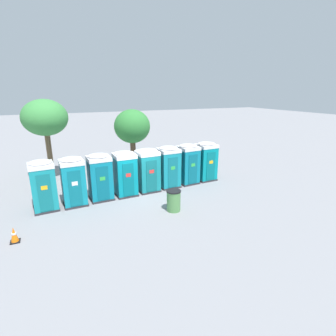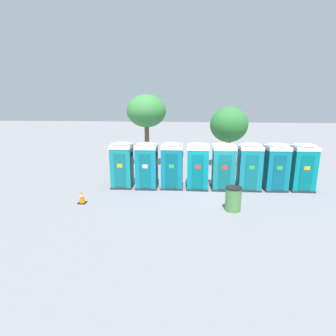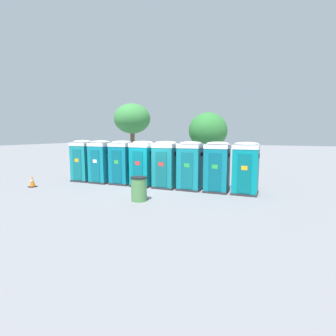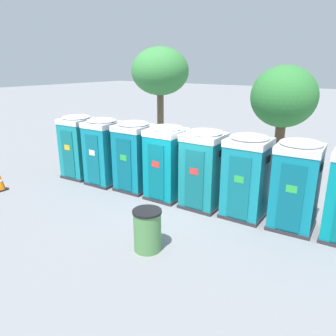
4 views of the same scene
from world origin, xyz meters
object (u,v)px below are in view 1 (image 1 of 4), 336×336
Objects in this scene: portapotty_1 at (73,181)px; portapotty_5 at (169,167)px; portapotty_0 at (43,185)px; traffic_cone at (14,235)px; portapotty_3 at (125,173)px; portapotty_4 at (148,170)px; portapotty_7 at (206,161)px; portapotty_2 at (100,177)px; street_tree_0 at (132,127)px; trash_can at (174,200)px; street_tree_1 at (45,118)px; portapotty_6 at (188,164)px.

portapotty_5 is (5.56, 0.42, -0.00)m from portapotty_1.
portapotty_0 is 3.97× the size of traffic_cone.
portapotty_3 is at bearing 4.18° from portapotty_1.
portapotty_7 is at bearing 4.43° from portapotty_4.
portapotty_3 is at bearing -176.19° from portapotty_4.
portapotty_2 is 0.58× the size of street_tree_0.
portapotty_7 is at bearing 4.06° from portapotty_5.
traffic_cone is (-1.15, -2.73, -0.97)m from portapotty_0.
portapotty_1 is at bearing -175.66° from portapotty_5.
portapotty_2 and portapotty_3 have the same top height.
portapotty_0 and portapotty_1 have the same top height.
portapotty_3 and portapotty_4 have the same top height.
portapotty_1 is 4.18m from portapotty_4.
portapotty_2 is at bearing 135.29° from trash_can.
street_tree_1 is at bearing 155.16° from portapotty_7.
portapotty_6 is 1.39m from portapotty_7.
portapotty_2 is (2.78, 0.21, -0.00)m from portapotty_0.
portapotty_6 is 1.00× the size of portapotty_7.
portapotty_1 is 1.00× the size of portapotty_2.
street_tree_0 reaches higher than traffic_cone.
portapotty_0 is 2.79m from portapotty_2.
portapotty_0 is at bearing 154.50° from trash_can.
portapotty_5 is (4.17, 0.24, -0.00)m from portapotty_2.
portapotty_7 is (6.95, 0.44, -0.00)m from portapotty_2.
portapotty_7 is (9.73, 0.65, -0.00)m from portapotty_0.
portapotty_4 is at bearing 2.42° from portapotty_2.
portapotty_3 is 4.18m from portapotty_6.
street_tree_0 is at bearing 57.08° from portapotty_2.
portapotty_5 is at bearing 5.17° from portapotty_4.
street_tree_0 is 5.98m from street_tree_1.
portapotty_0 reaches higher than trash_can.
traffic_cone is (-9.50, -3.28, -0.97)m from portapotty_6.
portapotty_0 is at bearing -176.27° from portapotty_5.
portapotty_3 is at bearing -51.47° from street_tree_1.
portapotty_0 and portapotty_3 have the same top height.
trash_can is at bearing -0.17° from traffic_cone.
portapotty_6 is at bearing -29.13° from street_tree_1.
portapotty_6 is at bearing 4.47° from portapotty_4.
street_tree_1 reaches higher than traffic_cone.
street_tree_1 is 10.04m from trash_can.
portapotty_4 reaches higher than traffic_cone.
street_tree_0 is (2.10, 5.38, 1.82)m from portapotty_3.
portapotty_6 is 0.58× the size of street_tree_0.
portapotty_7 reaches higher than traffic_cone.
street_tree_1 reaches higher than portapotty_3.
portapotty_4 is 0.58× the size of street_tree_0.
portapotty_1 is 5.57m from portapotty_5.
portapotty_1 reaches higher than traffic_cone.
portapotty_6 reaches higher than trash_can.
portapotty_2 is 2.79m from portapotty_4.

